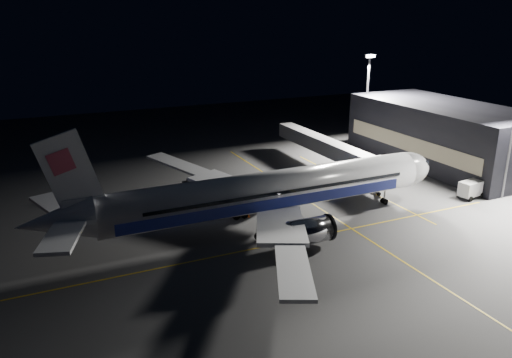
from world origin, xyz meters
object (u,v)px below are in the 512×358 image
object	(u,v)px
jet_bridge	(332,149)
safety_cone_c	(189,201)
floodlight_mast_north	(367,92)
safety_cone_b	(271,192)
safety_cone_a	(249,215)
baggage_tug	(190,184)
service_truck	(473,188)
airliner	(263,193)

from	to	relation	value
jet_bridge	safety_cone_c	distance (m)	30.68
floodlight_mast_north	safety_cone_b	size ratio (longest dim) A/B	31.62
jet_bridge	floodlight_mast_north	world-z (taller)	floodlight_mast_north
safety_cone_a	safety_cone_b	size ratio (longest dim) A/B	1.03
floodlight_mast_north	baggage_tug	size ratio (longest dim) A/B	7.40
service_truck	safety_cone_a	size ratio (longest dim) A/B	8.79
airliner	jet_bridge	distance (m)	29.31
baggage_tug	floodlight_mast_north	bearing A→B (deg)	21.84
baggage_tug	airliner	bearing A→B (deg)	-69.79
baggage_tug	safety_cone_b	bearing A→B (deg)	-27.42
baggage_tug	safety_cone_b	world-z (taller)	baggage_tug
safety_cone_c	baggage_tug	bearing A→B (deg)	71.03
airliner	baggage_tug	bearing A→B (deg)	103.27
baggage_tug	safety_cone_c	xyz separation A→B (m)	(-2.25, -6.55, -0.53)
baggage_tug	safety_cone_a	size ratio (longest dim) A/B	4.15
floodlight_mast_north	baggage_tug	bearing A→B (deg)	-165.10
floodlight_mast_north	service_truck	size ratio (longest dim) A/B	3.49
jet_bridge	safety_cone_a	size ratio (longest dim) A/B	51.04
service_truck	safety_cone_c	xyz separation A→B (m)	(-43.79, 16.95, -1.22)
airliner	floodlight_mast_north	size ratio (longest dim) A/B	2.97
service_truck	safety_cone_a	distance (m)	38.21
safety_cone_c	safety_cone_a	bearing A→B (deg)	-55.43
service_truck	safety_cone_b	xyz separation A→B (m)	(-29.79, 15.47, -1.22)
jet_bridge	service_truck	distance (m)	25.93
safety_cone_b	airliner	bearing A→B (deg)	-120.99
service_truck	safety_cone_b	distance (m)	33.59
safety_cone_a	safety_cone_c	world-z (taller)	safety_cone_a
safety_cone_a	safety_cone_c	size ratio (longest dim) A/B	1.02
service_truck	baggage_tug	xyz separation A→B (m)	(-41.53, 23.50, -0.68)
service_truck	safety_cone_b	world-z (taller)	service_truck
floodlight_mast_north	safety_cone_a	world-z (taller)	floodlight_mast_north
jet_bridge	service_truck	bearing A→B (deg)	-57.63
airliner	safety_cone_c	size ratio (longest dim) A/B	93.22
airliner	safety_cone_c	world-z (taller)	airliner
service_truck	jet_bridge	bearing A→B (deg)	113.88
airliner	service_truck	distance (m)	37.22
airliner	baggage_tug	distance (m)	20.80
floodlight_mast_north	safety_cone_c	bearing A→B (deg)	-158.69
safety_cone_b	safety_cone_a	bearing A→B (deg)	-134.39
jet_bridge	floodlight_mast_north	bearing A→B (deg)	37.74
baggage_tug	safety_cone_b	distance (m)	14.24
service_truck	safety_cone_c	size ratio (longest dim) A/B	8.98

